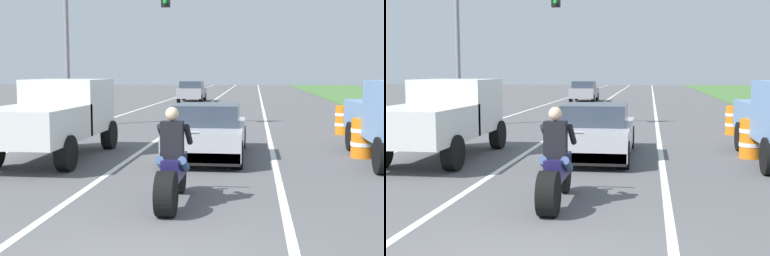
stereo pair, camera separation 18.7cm
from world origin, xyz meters
The scene contains 10 objects.
lane_stripe_left_solid centered at (-5.40, 20.00, 0.00)m, with size 0.14×120.00×0.01m, color white.
lane_stripe_right_solid centered at (1.80, 20.00, 0.00)m, with size 0.14×120.00×0.01m, color white.
lane_stripe_centre_dashed centered at (-1.80, 20.00, 0.00)m, with size 0.14×120.00×0.01m, color white.
motorcycle_with_rider centered at (-0.01, 2.96, 0.59)m, with size 0.70×2.21×1.62m.
sports_car_silver centered at (0.13, 7.84, 0.63)m, with size 1.84×4.30×1.37m.
pickup_truck_left_lane_white centered at (-3.67, 7.19, 1.11)m, with size 2.02×4.80×1.98m.
traffic_light_mast_near centered at (-4.76, 14.57, 3.99)m, with size 4.47×0.34×6.00m.
construction_barrel_nearest centered at (4.04, 8.22, 0.50)m, with size 0.58×0.58×1.00m.
construction_barrel_mid centered at (4.39, 13.17, 0.50)m, with size 0.58×0.58×1.00m.
distant_car_far_ahead centered at (-3.29, 32.14, 0.77)m, with size 1.80×4.00×1.50m.
Camera 2 is at (1.48, -5.01, 2.18)m, focal length 47.59 mm.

